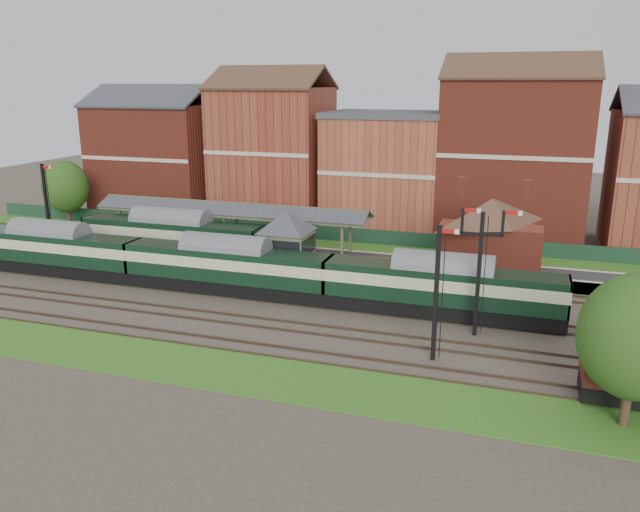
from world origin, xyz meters
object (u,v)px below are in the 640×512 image
(semaphore_bracket, at_px, (480,265))
(dmu_train, at_px, (226,265))
(platform_railcar, at_px, (172,236))
(signal_box, at_px, (287,246))

(semaphore_bracket, distance_m, dmu_train, 19.02)
(platform_railcar, bearing_deg, dmu_train, -37.10)
(semaphore_bracket, height_order, dmu_train, semaphore_bracket)
(dmu_train, height_order, platform_railcar, platform_railcar)
(semaphore_bracket, relative_size, platform_railcar, 0.48)
(signal_box, height_order, semaphore_bracket, semaphore_bracket)
(platform_railcar, bearing_deg, semaphore_bracket, -18.25)
(platform_railcar, bearing_deg, signal_box, -14.85)
(semaphore_bracket, bearing_deg, signal_box, 159.08)
(dmu_train, relative_size, platform_railcar, 2.84)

